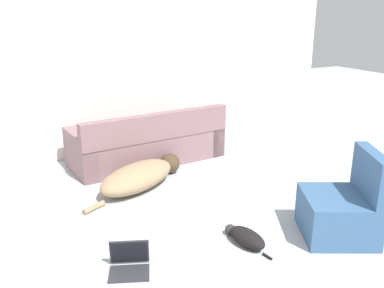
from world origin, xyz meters
The scene contains 6 objects.
wall_back centered at (0.00, 4.71, 1.23)m, with size 7.39×0.06×2.47m.
couch centered at (0.23, 4.07, 0.26)m, with size 2.13×0.95×0.75m.
dog centered at (-0.19, 3.29, 0.15)m, with size 1.49×0.95×0.30m.
cat centered at (0.17, 1.62, 0.07)m, with size 0.25×0.60×0.15m.
laptop_open centered at (-0.90, 1.76, 0.08)m, with size 0.41×0.38×0.24m.
side_chair centered at (1.06, 1.34, 0.27)m, with size 0.88×0.88×0.83m.
Camera 1 is at (-1.88, -1.18, 2.09)m, focal length 40.00 mm.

